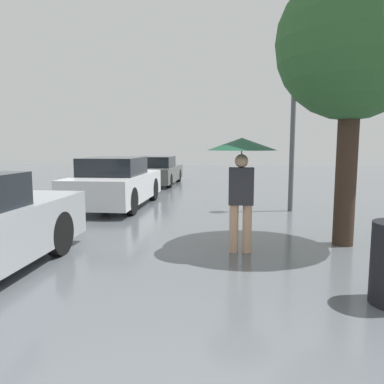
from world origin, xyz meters
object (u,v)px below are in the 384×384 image
Objects in this scene: parked_car_farthest at (156,171)px; pedestrian at (242,160)px; tree at (353,45)px; street_lamp at (294,101)px; parked_car_middle at (116,183)px.

pedestrian is at bearing -70.73° from parked_car_farthest.
pedestrian reaches higher than parked_car_farthest.
tree is at bearing -60.57° from parked_car_farthest.
tree is 1.18× the size of street_lamp.
street_lamp is at bearing 70.96° from pedestrian.
tree is (1.73, 0.64, 1.79)m from pedestrian.
parked_car_middle is at bearing 146.00° from tree.
tree reaches higher than street_lamp.
parked_car_farthest is 10.77m from tree.
parked_car_middle is 6.59m from tree.
pedestrian is 0.45× the size of parked_car_farthest.
pedestrian is 10.33m from parked_car_farthest.
tree reaches higher than parked_car_farthest.
pedestrian is 0.45× the size of parked_car_middle.
parked_car_farthest is 0.87× the size of tree.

